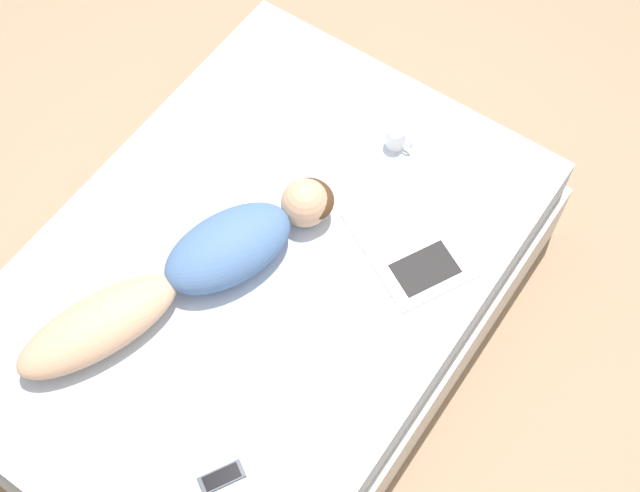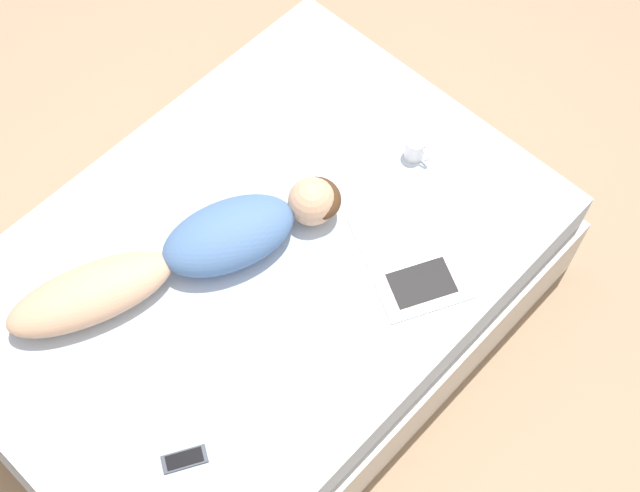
{
  "view_description": "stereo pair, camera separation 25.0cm",
  "coord_description": "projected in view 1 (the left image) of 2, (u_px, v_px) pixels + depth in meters",
  "views": [
    {
      "loc": [
        1.08,
        -1.13,
        3.58
      ],
      "look_at": [
        0.16,
        0.19,
        0.65
      ],
      "focal_mm": 50.0,
      "sensor_mm": 36.0,
      "label": 1
    },
    {
      "loc": [
        1.27,
        -0.97,
        3.58
      ],
      "look_at": [
        0.16,
        0.19,
        0.65
      ],
      "focal_mm": 50.0,
      "sensor_mm": 36.0,
      "label": 2
    }
  ],
  "objects": [
    {
      "name": "ground_plane",
      "position": [
        264.0,
        330.0,
        3.88
      ],
      "size": [
        12.0,
        12.0,
        0.0
      ],
      "primitive_type": "plane",
      "color": "#9E8466"
    },
    {
      "name": "bed",
      "position": [
        260.0,
        302.0,
        3.62
      ],
      "size": [
        1.62,
        2.28,
        0.6
      ],
      "color": "beige",
      "rests_on": "ground_plane"
    },
    {
      "name": "person",
      "position": [
        195.0,
        268.0,
        3.26
      ],
      "size": [
        0.67,
        1.3,
        0.19
      ],
      "rotation": [
        0.0,
        0.0,
        -0.37
      ],
      "color": "tan",
      "rests_on": "bed"
    },
    {
      "name": "open_magazine",
      "position": [
        410.0,
        246.0,
        3.4
      ],
      "size": [
        0.58,
        0.52,
        0.01
      ],
      "rotation": [
        0.0,
        0.0,
        -0.48
      ],
      "color": "white",
      "rests_on": "bed"
    },
    {
      "name": "coffee_mug",
      "position": [
        396.0,
        137.0,
        3.59
      ],
      "size": [
        0.12,
        0.08,
        0.1
      ],
      "color": "white",
      "rests_on": "bed"
    },
    {
      "name": "cell_phone",
      "position": [
        222.0,
        477.0,
        2.97
      ],
      "size": [
        0.13,
        0.17,
        0.01
      ],
      "rotation": [
        0.0,
        0.0,
        -0.52
      ],
      "color": "#333842",
      "rests_on": "bed"
    }
  ]
}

